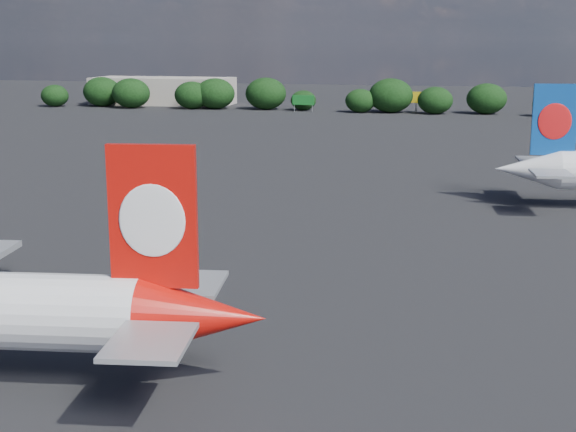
# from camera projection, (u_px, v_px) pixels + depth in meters

# --- Properties ---
(ground) EXTENTS (500.00, 500.00, 0.00)m
(ground) POSITION_uv_depth(u_px,v_px,m) (252.00, 192.00, 103.82)
(ground) COLOR black
(ground) RESTS_ON ground
(terminal_building) EXTENTS (42.00, 16.00, 8.00)m
(terminal_building) POSITION_uv_depth(u_px,v_px,m) (163.00, 91.00, 242.88)
(terminal_building) COLOR #A0968A
(terminal_building) RESTS_ON ground
(highway_sign) EXTENTS (6.00, 0.30, 4.50)m
(highway_sign) POSITION_uv_depth(u_px,v_px,m) (303.00, 100.00, 217.43)
(highway_sign) COLOR #135F1F
(highway_sign) RESTS_ON ground
(billboard_yellow) EXTENTS (5.00, 0.30, 5.50)m
(billboard_yellow) POSITION_uv_depth(u_px,v_px,m) (416.00, 98.00, 216.32)
(billboard_yellow) COLOR gold
(billboard_yellow) RESTS_ON ground
(horizon_treeline) EXTENTS (204.87, 14.84, 9.14)m
(horizon_treeline) POSITION_uv_depth(u_px,v_px,m) (379.00, 97.00, 215.55)
(horizon_treeline) COLOR black
(horizon_treeline) RESTS_ON ground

